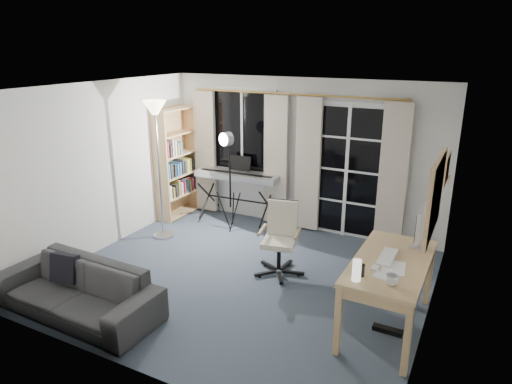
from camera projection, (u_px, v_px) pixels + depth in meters
floor at (242, 278)px, 5.90m from camera, size 4.50×4.00×0.02m
window at (243, 131)px, 7.56m from camera, size 1.20×0.08×1.40m
french_door at (347, 172)px, 6.93m from camera, size 1.32×0.09×2.11m
curtains at (291, 162)px, 7.21m from camera, size 3.60×0.07×2.13m
bookshelf at (175, 165)px, 7.80m from camera, size 0.32×0.88×1.88m
torchiere_lamp at (156, 129)px, 6.63m from camera, size 0.40×0.40×2.11m
keyboard_piano at (237, 177)px, 7.53m from camera, size 1.45×0.75×1.04m
studio_light at (227, 151)px, 7.04m from camera, size 0.37×0.37×1.63m
office_chair at (281, 231)px, 5.92m from camera, size 0.66×0.64×0.95m
desk at (390, 269)px, 4.67m from camera, size 0.73×1.45×0.77m
monitor at (421, 223)px, 4.85m from camera, size 0.19×0.56×0.48m
desk_clutter at (378, 284)px, 4.53m from camera, size 0.46×0.88×0.98m
mug at (392, 279)px, 4.16m from camera, size 0.13×0.10×0.13m
wall_mirror at (435, 197)px, 4.16m from camera, size 0.04×0.94×0.74m
framed_print at (446, 168)px, 4.90m from camera, size 0.03×0.42×0.32m
wall_shelf at (442, 174)px, 5.41m from camera, size 0.16×0.30×0.18m
sofa at (76, 282)px, 5.01m from camera, size 1.96×0.61×0.76m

